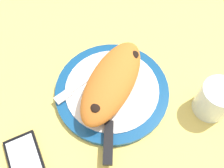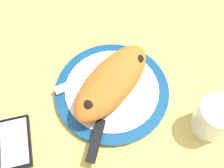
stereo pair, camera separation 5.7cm
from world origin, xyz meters
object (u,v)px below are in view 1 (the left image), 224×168
Objects in this scene: knife at (109,129)px; fork at (80,85)px; calzone at (112,83)px; water_glass at (214,101)px; smartphone at (26,161)px; plate at (112,90)px.

fork is at bearing -108.54° from knife.
calzone is at bearing 119.86° from fork.
calzone is 1.41× the size of knife.
fork is 2.05× the size of water_glass.
calzone is at bearing 171.97° from smartphone.
smartphone is at bearing -29.81° from knife.
plate is at bearing 173.01° from smartphone.
calzone reaches higher than plate.
calzone is (0.35, 0.41, 4.24)cm from plate.
plate reaches higher than smartphone.
water_glass is (-19.87, 14.09, 1.46)cm from knife.
knife is at bearing 71.46° from fork.
water_glass is at bearing 144.66° from knife.
calzone is 24.93cm from smartphone.
plate is 1.50× the size of knife.
water_glass reaches higher than knife.
plate is at bearing 123.65° from fork.
knife reaches higher than plate.
smartphone is (16.14, -9.24, -1.64)cm from knife.
knife is (4.23, 12.62, 0.29)cm from fork.
calzone is at bearing 49.36° from plate.
plate is 3.23× the size of water_glass.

